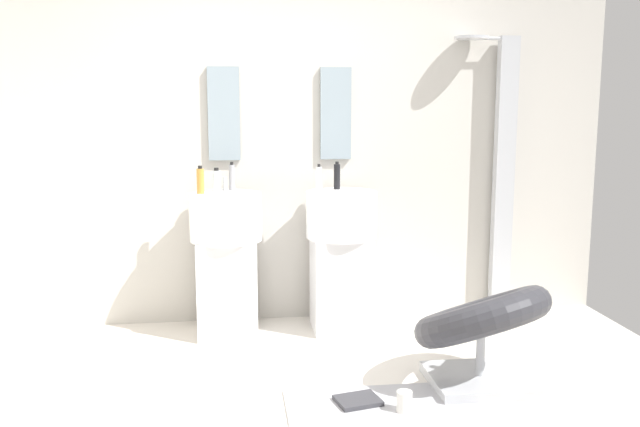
% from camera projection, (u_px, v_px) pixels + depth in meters
% --- Properties ---
extents(ground_plane, '(4.80, 3.60, 0.04)m').
position_uv_depth(ground_plane, '(305.00, 416.00, 3.56)').
color(ground_plane, silver).
extents(rear_partition, '(4.80, 0.10, 2.60)m').
position_uv_depth(rear_partition, '(280.00, 142.00, 4.96)').
color(rear_partition, beige).
rests_on(rear_partition, ground_plane).
extents(pedestal_sink_left, '(0.49, 0.49, 1.08)m').
position_uv_depth(pedestal_sink_left, '(227.00, 258.00, 4.69)').
color(pedestal_sink_left, white).
rests_on(pedestal_sink_left, ground_plane).
extents(pedestal_sink_right, '(0.49, 0.49, 1.08)m').
position_uv_depth(pedestal_sink_right, '(341.00, 255.00, 4.79)').
color(pedestal_sink_right, white).
rests_on(pedestal_sink_right, ground_plane).
extents(vanity_mirror_left, '(0.22, 0.03, 0.65)m').
position_uv_depth(vanity_mirror_left, '(224.00, 114.00, 4.81)').
color(vanity_mirror_left, '#8C9EA8').
extents(vanity_mirror_right, '(0.22, 0.03, 0.65)m').
position_uv_depth(vanity_mirror_right, '(336.00, 114.00, 4.91)').
color(vanity_mirror_right, '#8C9EA8').
extents(shower_column, '(0.49, 0.24, 2.05)m').
position_uv_depth(shower_column, '(502.00, 171.00, 5.08)').
color(shower_column, '#B7BABF').
rests_on(shower_column, ground_plane).
extents(lounge_chair, '(1.09, 1.09, 0.65)m').
position_uv_depth(lounge_chair, '(481.00, 326.00, 3.85)').
color(lounge_chair, '#B7BABF').
rests_on(lounge_chair, ground_plane).
extents(area_rug, '(1.02, 0.74, 0.01)m').
position_uv_depth(area_rug, '(388.00, 416.00, 3.51)').
color(area_rug, '#B2B2B7').
rests_on(area_rug, ground_plane).
extents(magazine_charcoal, '(0.26, 0.23, 0.02)m').
position_uv_depth(magazine_charcoal, '(358.00, 400.00, 3.65)').
color(magazine_charcoal, '#38383D').
rests_on(magazine_charcoal, area_rug).
extents(coffee_mug, '(0.08, 0.08, 0.11)m').
position_uv_depth(coffee_mug, '(404.00, 401.00, 3.54)').
color(coffee_mug, white).
rests_on(coffee_mug, area_rug).
extents(soap_bottle_clear, '(0.06, 0.06, 0.16)m').
position_uv_depth(soap_bottle_clear, '(217.00, 180.00, 4.73)').
color(soap_bottle_clear, silver).
rests_on(soap_bottle_clear, pedestal_sink_left).
extents(soap_bottle_white, '(0.04, 0.04, 0.19)m').
position_uv_depth(soap_bottle_white, '(319.00, 179.00, 4.72)').
color(soap_bottle_white, white).
rests_on(soap_bottle_white, pedestal_sink_right).
extents(soap_bottle_amber, '(0.05, 0.05, 0.19)m').
position_uv_depth(soap_bottle_amber, '(200.00, 181.00, 4.60)').
color(soap_bottle_amber, '#C68C38').
rests_on(soap_bottle_amber, pedestal_sink_left).
extents(soap_bottle_black, '(0.04, 0.04, 0.19)m').
position_uv_depth(soap_bottle_black, '(337.00, 176.00, 4.84)').
color(soap_bottle_black, black).
rests_on(soap_bottle_black, pedestal_sink_right).
extents(soap_bottle_grey, '(0.04, 0.04, 0.20)m').
position_uv_depth(soap_bottle_grey, '(232.00, 177.00, 4.76)').
color(soap_bottle_grey, '#99999E').
rests_on(soap_bottle_grey, pedestal_sink_left).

